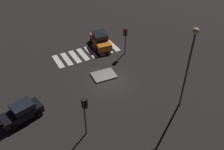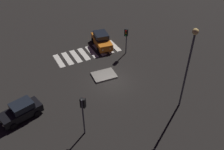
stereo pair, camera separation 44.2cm
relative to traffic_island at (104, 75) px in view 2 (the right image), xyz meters
name	(u,v)px [view 2 (the right image)]	position (x,y,z in m)	size (l,w,h in m)	color
ground_plane	(112,82)	(-0.30, 1.46, -0.09)	(80.00, 80.00, 0.00)	black
traffic_island	(104,75)	(0.00, 0.00, 0.00)	(2.89, 2.26, 0.18)	gray
car_black	(21,111)	(9.97, 2.20, 0.76)	(4.22, 2.59, 1.73)	black
car_orange	(102,40)	(-2.76, -6.28, 0.85)	(2.57, 4.57, 1.91)	orange
traffic_light_north	(83,107)	(5.28, 6.75, 3.03)	(0.54, 0.54, 4.11)	#47474C
traffic_light_south	(126,35)	(-4.68, -2.96, 2.71)	(0.54, 0.54, 3.70)	#47474C
street_lamp	(190,58)	(-4.67, 8.03, 5.75)	(0.56, 0.56, 8.73)	#47474C
crosswalk_near	(88,53)	(-0.30, -5.51, -0.08)	(8.75, 3.20, 0.02)	silver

